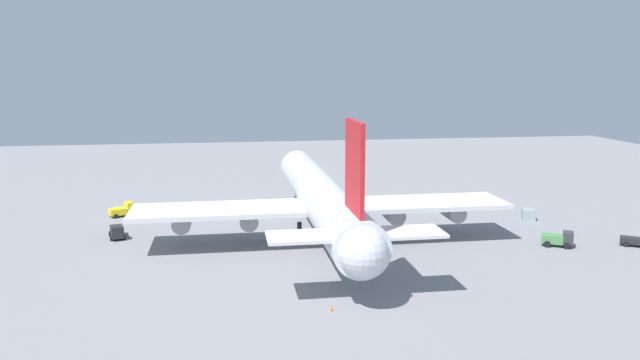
# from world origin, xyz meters

# --- Properties ---
(ground_plane) EXTENTS (262.99, 262.99, 0.00)m
(ground_plane) POSITION_xyz_m (0.00, 0.00, 0.00)
(ground_plane) COLOR gray
(cargo_airplane) EXTENTS (65.75, 57.01, 20.54)m
(cargo_airplane) POSITION_xyz_m (-0.20, 0.00, 6.56)
(cargo_airplane) COLOR silver
(cargo_airplane) RESTS_ON ground_plane
(cargo_loader) EXTENTS (3.88, 4.81, 2.39)m
(cargo_loader) POSITION_xyz_m (-10.55, -34.57, 1.18)
(cargo_loader) COLOR #333338
(cargo_loader) RESTS_ON ground_plane
(baggage_tug) EXTENTS (3.88, 4.79, 2.44)m
(baggage_tug) POSITION_xyz_m (19.73, 33.07, 1.12)
(baggage_tug) COLOR yellow
(baggage_tug) RESTS_ON ground_plane
(pushback_tractor) EXTENTS (4.94, 3.09, 2.19)m
(pushback_tractor) POSITION_xyz_m (4.61, 31.66, 1.10)
(pushback_tractor) COLOR #232328
(pushback_tractor) RESTS_ON ground_plane
(cargo_container_fore) EXTENTS (3.57, 3.04, 1.83)m
(cargo_container_fore) POSITION_xyz_m (6.00, -38.40, 0.91)
(cargo_container_fore) COLOR #999EA8
(cargo_container_fore) RESTS_ON ground_plane
(safety_cone_nose) EXTENTS (0.50, 0.50, 0.71)m
(safety_cone_nose) POSITION_xyz_m (29.59, -2.51, 0.36)
(safety_cone_nose) COLOR orange
(safety_cone_nose) RESTS_ON ground_plane
(safety_cone_tail) EXTENTS (0.41, 0.41, 0.59)m
(safety_cone_tail) POSITION_xyz_m (-29.59, 3.40, 0.29)
(safety_cone_tail) COLOR orange
(safety_cone_tail) RESTS_ON ground_plane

